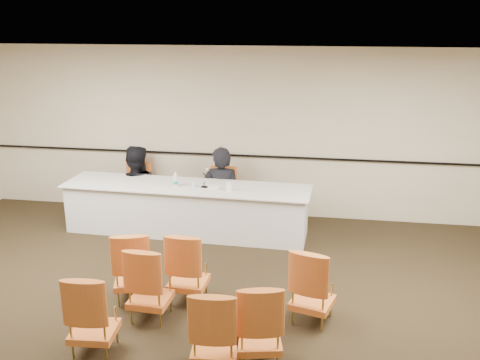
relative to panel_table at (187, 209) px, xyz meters
name	(u,v)px	position (x,y,z in m)	size (l,w,h in m)	color
floor	(201,335)	(0.93, -2.94, -0.41)	(10.00, 10.00, 0.00)	black
ceiling	(195,67)	(0.93, -2.94, 2.59)	(10.00, 10.00, 0.00)	white
wall_back	(251,133)	(0.93, 1.06, 1.09)	(10.00, 0.04, 3.00)	beige
wall_rail	(251,156)	(0.93, 1.02, 0.69)	(9.80, 0.04, 0.03)	black
panel_table	(187,209)	(0.00, 0.00, 0.00)	(4.08, 0.94, 0.82)	silver
panelist_main	(221,200)	(0.48, 0.58, -0.01)	(0.70, 0.46, 1.91)	black
panelist_main_chair	(221,196)	(0.48, 0.58, 0.07)	(0.50, 0.50, 0.95)	#A5581D
panelist_second	(136,196)	(-1.11, 0.63, -0.04)	(0.91, 0.71, 1.86)	black
panelist_second_chair	(136,190)	(-1.11, 0.63, 0.07)	(0.50, 0.50, 0.95)	#A5581D
papers	(210,187)	(0.41, -0.03, 0.41)	(0.30, 0.22, 0.00)	white
microphone	(204,179)	(0.32, -0.06, 0.56)	(0.11, 0.21, 0.29)	black
water_bottle	(176,179)	(-0.15, -0.08, 0.53)	(0.07, 0.07, 0.24)	teal
drinking_glass	(194,184)	(0.14, -0.04, 0.46)	(0.06, 0.06, 0.10)	silver
coffee_cup	(229,187)	(0.75, -0.17, 0.48)	(0.09, 0.09, 0.14)	white
aud_chair_front_left	(133,265)	(-0.10, -2.27, 0.07)	(0.50, 0.50, 0.95)	#A5581D
aud_chair_front_mid	(188,266)	(0.59, -2.19, 0.07)	(0.50, 0.50, 0.95)	#A5581D
aud_chair_front_right	(313,285)	(2.16, -2.42, 0.07)	(0.50, 0.50, 0.95)	#A5581D
aud_chair_back_left	(93,313)	(-0.12, -3.41, 0.07)	(0.50, 0.50, 0.95)	#A5581D
aud_chair_back_mid	(215,329)	(1.22, -3.51, 0.07)	(0.50, 0.50, 0.95)	#A5581D
aud_chair_back_right	(259,322)	(1.63, -3.32, 0.07)	(0.50, 0.50, 0.95)	#A5581D
aud_chair_extra	(150,282)	(0.25, -2.67, 0.07)	(0.50, 0.50, 0.95)	#A5581D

